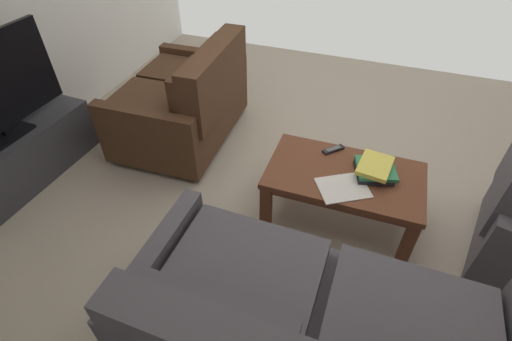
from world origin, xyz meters
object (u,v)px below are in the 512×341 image
(coffee_table, at_px, (344,181))
(loose_magazine, at_px, (343,188))
(book_stack, at_px, (375,169))
(sofa_main, at_px, (311,341))
(tv_stand, at_px, (21,158))
(loveseat_near, at_px, (186,101))
(tv_remote, at_px, (333,150))

(coffee_table, bearing_deg, loose_magazine, 93.21)
(loose_magazine, bearing_deg, book_stack, -70.28)
(sofa_main, bearing_deg, tv_stand, -15.92)
(loveseat_near, height_order, coffee_table, loveseat_near)
(tv_stand, xyz_separation_m, loose_magazine, (-2.39, -0.28, 0.20))
(book_stack, bearing_deg, sofa_main, 83.43)
(loveseat_near, distance_m, book_stack, 1.68)
(coffee_table, bearing_deg, tv_stand, 10.03)
(tv_stand, bearing_deg, tv_remote, -164.43)
(sofa_main, height_order, loveseat_near, loveseat_near)
(sofa_main, height_order, tv_stand, sofa_main)
(book_stack, height_order, tv_remote, book_stack)
(book_stack, bearing_deg, loose_magazine, 50.58)
(tv_stand, relative_size, loose_magazine, 3.99)
(tv_stand, bearing_deg, coffee_table, -169.97)
(loveseat_near, xyz_separation_m, loose_magazine, (-1.45, 0.67, 0.05))
(loveseat_near, bearing_deg, coffee_table, 160.09)
(loveseat_near, height_order, loose_magazine, loveseat_near)
(book_stack, bearing_deg, tv_remote, -27.60)
(loveseat_near, height_order, tv_stand, loveseat_near)
(sofa_main, bearing_deg, coffee_table, -88.05)
(sofa_main, xyz_separation_m, loveseat_near, (1.48, -1.64, 0.02))
(loveseat_near, relative_size, coffee_table, 1.18)
(sofa_main, height_order, book_stack, sofa_main)
(sofa_main, relative_size, coffee_table, 1.76)
(loose_magazine, bearing_deg, sofa_main, 150.90)
(tv_remote, bearing_deg, loose_magazine, 110.02)
(loose_magazine, bearing_deg, tv_stand, 65.75)
(sofa_main, height_order, tv_remote, sofa_main)
(coffee_table, relative_size, tv_stand, 0.83)
(sofa_main, relative_size, tv_stand, 1.46)
(sofa_main, bearing_deg, loose_magazine, -88.24)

